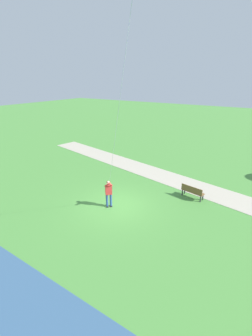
# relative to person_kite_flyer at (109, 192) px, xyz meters

# --- Properties ---
(ground_plane) EXTENTS (120.00, 120.00, 0.00)m
(ground_plane) POSITION_rel_person_kite_flyer_xyz_m (-0.31, 0.32, -1.05)
(ground_plane) COLOR #4C8E3D
(walkway_path) EXTENTS (8.52, 31.86, 0.02)m
(walkway_path) POSITION_rel_person_kite_flyer_xyz_m (-5.94, 2.32, -1.04)
(walkway_path) COLOR #B7AD99
(walkway_path) RESTS_ON ground
(person_kite_flyer) EXTENTS (0.59, 0.60, 1.83)m
(person_kite_flyer) POSITION_rel_person_kite_flyer_xyz_m (0.00, 0.00, 0.00)
(person_kite_flyer) COLOR #232328
(person_kite_flyer) RESTS_ON ground
(park_bench_near_walkway) EXTENTS (0.72, 1.56, 0.88)m
(park_bench_near_walkway) POSITION_rel_person_kite_flyer_xyz_m (-3.91, 3.96, -0.54)
(park_bench_near_walkway) COLOR brown
(park_bench_near_walkway) RESTS_ON ground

